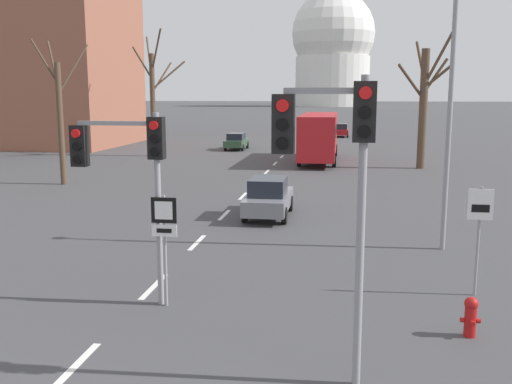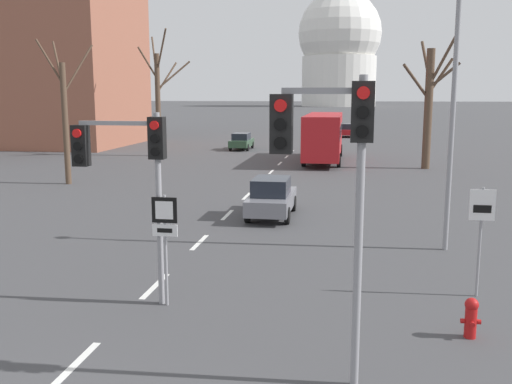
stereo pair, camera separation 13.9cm
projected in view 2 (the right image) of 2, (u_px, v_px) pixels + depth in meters
lane_stripe_0 at (74, 366)px, 10.50m from camera, size 0.16×2.00×0.01m
lane_stripe_1 at (155, 286)px, 14.88m from camera, size 0.16×2.00×0.01m
lane_stripe_2 at (199, 242)px, 19.25m from camera, size 0.16×2.00×0.01m
lane_stripe_3 at (227, 215)px, 23.63m from camera, size 0.16×2.00×0.01m
lane_stripe_4 at (247, 196)px, 28.01m from camera, size 0.16×2.00×0.01m
lane_stripe_5 at (261, 182)px, 32.38m from camera, size 0.16×2.00×0.01m
lane_stripe_6 at (271, 172)px, 36.76m from camera, size 0.16×2.00×0.01m
lane_stripe_7 at (280, 163)px, 41.14m from camera, size 0.16×2.00×0.01m
lane_stripe_8 at (287, 157)px, 45.51m from camera, size 0.16×2.00×0.01m
lane_stripe_9 at (292, 151)px, 49.89m from camera, size 0.16×2.00×0.01m
traffic_signal_centre_tall at (130, 160)px, 13.17m from camera, size 2.23×0.34×4.54m
traffic_signal_near_right at (333, 156)px, 9.20m from camera, size 1.65×0.34×5.25m
route_sign_post at (165, 231)px, 13.22m from camera, size 0.60×0.08×2.66m
speed_limit_sign at (481, 223)px, 13.82m from camera, size 0.60×0.08×2.74m
fire_hydrant at (471, 316)px, 11.66m from camera, size 0.40×0.34×0.85m
street_lamp_right at (439, 88)px, 17.57m from camera, size 2.52×0.36×8.31m
sedan_near_left at (242, 141)px, 51.34m from camera, size 1.72×4.16×1.50m
sedan_near_right at (272, 197)px, 23.15m from camera, size 1.73×4.07×1.62m
sedan_mid_centre at (346, 130)px, 66.55m from camera, size 1.83×3.89×1.55m
city_bus at (324, 134)px, 42.04m from camera, size 2.66×10.80×3.48m
bare_tree_left_near at (65, 116)px, 31.23m from camera, size 2.72×1.47×7.89m
bare_tree_right_near at (429, 102)px, 37.56m from camera, size 3.85×3.67×8.86m
bare_tree_left_far at (159, 97)px, 45.51m from camera, size 3.72×3.61×9.90m
capitol_dome at (339, 49)px, 231.24m from camera, size 33.46×33.46×47.26m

